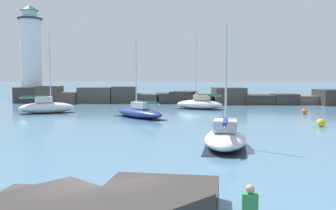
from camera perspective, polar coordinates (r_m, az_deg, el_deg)
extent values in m
cube|color=teal|center=(117.23, 5.48, 2.33)|extent=(400.00, 116.00, 0.01)
cube|color=#383330|center=(63.53, -20.02, 1.50)|extent=(4.08, 5.38, 2.42)
cube|color=#4C443D|center=(62.07, -17.53, 1.57)|extent=(3.76, 4.90, 2.59)
cube|color=brown|center=(60.94, -14.48, 1.17)|extent=(4.76, 5.54, 1.70)
cube|color=#4C443D|center=(59.83, -10.82, 1.52)|extent=(5.59, 5.27, 2.42)
cube|color=#423D38|center=(58.80, -6.63, 1.58)|extent=(4.58, 4.56, 2.55)
cube|color=#423D38|center=(58.42, -3.11, 1.02)|extent=(4.69, 5.00, 1.39)
cube|color=#383330|center=(58.03, -0.17, 1.08)|extent=(4.07, 5.40, 1.55)
cube|color=#383330|center=(57.74, 2.37, 1.20)|extent=(4.05, 5.09, 1.83)
cube|color=#383330|center=(56.85, 5.25, 0.92)|extent=(4.31, 5.38, 1.39)
cube|color=#423D38|center=(56.68, 9.22, 1.40)|extent=(5.26, 5.31, 2.45)
cube|color=#383330|center=(57.70, 13.58, 0.86)|extent=(4.61, 5.51, 1.39)
cube|color=#383330|center=(57.45, 17.36, 0.86)|extent=(3.90, 3.88, 1.56)
cube|color=brown|center=(59.15, 20.02, 0.74)|extent=(4.75, 4.94, 1.26)
cube|color=#383330|center=(59.12, 23.82, 1.10)|extent=(5.02, 5.26, 2.23)
cylinder|color=gray|center=(63.88, -20.02, 1.23)|extent=(4.45, 4.45, 1.80)
cylinder|color=white|center=(63.89, -20.17, 7.10)|extent=(3.30, 3.30, 11.28)
cylinder|color=#232328|center=(64.46, -20.31, 12.22)|extent=(3.79, 3.79, 0.25)
cylinder|color=silver|center=(64.56, -20.33, 12.83)|extent=(2.31, 2.31, 1.15)
cone|color=#194C38|center=(64.72, -20.35, 13.73)|extent=(2.80, 2.80, 0.90)
cube|color=#383330|center=(11.97, -0.91, -13.57)|extent=(3.54, 2.37, 0.76)
ellipsoid|color=navy|center=(37.01, -4.39, -1.24)|extent=(6.38, 6.27, 0.96)
cube|color=black|center=(37.06, -4.38, -1.95)|extent=(6.10, 6.00, 0.03)
cube|color=silver|center=(36.66, -4.09, -0.03)|extent=(2.27, 2.24, 0.64)
cylinder|color=silver|center=(37.27, -4.88, 4.71)|extent=(0.12, 0.12, 6.72)
cylinder|color=#BCBCC1|center=(35.80, -3.14, 0.23)|extent=(2.81, 2.72, 0.10)
cube|color=#1E664C|center=(35.79, -3.14, 0.39)|extent=(2.47, 2.40, 0.20)
ellipsoid|color=white|center=(43.68, -17.99, -0.41)|extent=(6.13, 4.64, 1.23)
cube|color=black|center=(43.73, -17.97, -1.19)|extent=(5.85, 4.46, 0.03)
cube|color=silver|center=(43.59, -18.41, 0.81)|extent=(2.08, 1.81, 0.64)
cylinder|color=silver|center=(43.59, -17.54, 5.50)|extent=(0.12, 0.12, 7.74)
cylinder|color=#BCBCC1|center=(43.52, -19.59, 1.08)|extent=(2.89, 1.72, 0.10)
cube|color=#1E664C|center=(43.51, -19.59, 1.21)|extent=(2.51, 1.56, 0.20)
ellipsoid|color=white|center=(47.02, 4.79, 0.07)|extent=(6.43, 4.11, 1.16)
cube|color=black|center=(47.06, 4.79, -0.62)|extent=(6.13, 3.97, 0.03)
cube|color=beige|center=(46.86, 5.14, 1.16)|extent=(2.11, 1.81, 0.64)
cylinder|color=silver|center=(47.06, 4.31, 5.88)|extent=(0.12, 0.12, 8.36)
cylinder|color=#BCBCC1|center=(46.56, 6.18, 1.41)|extent=(3.16, 1.09, 0.10)
cube|color=#1E664C|center=(46.55, 6.18, 1.54)|extent=(2.73, 1.04, 0.20)
ellipsoid|color=silver|center=(21.83, 8.71, -5.13)|extent=(2.62, 5.99, 0.99)
cube|color=black|center=(21.92, 8.69, -6.36)|extent=(2.56, 5.70, 0.03)
cube|color=#B2B2B7|center=(21.42, 8.72, -3.11)|extent=(1.38, 1.82, 0.64)
cylinder|color=silver|center=(21.98, 8.83, 4.12)|extent=(0.12, 0.12, 6.03)
cylinder|color=#BCBCC1|center=(20.52, 8.69, -2.79)|extent=(0.25, 3.24, 0.10)
cube|color=navy|center=(20.51, 8.69, -2.51)|extent=(0.33, 2.76, 0.20)
sphere|color=yellow|center=(32.88, 22.29, -2.51)|extent=(0.66, 0.66, 0.66)
cylinder|color=black|center=(32.84, 22.31, -1.76)|extent=(0.04, 0.04, 0.20)
sphere|color=#EA5914|center=(43.34, 20.09, -0.92)|extent=(0.58, 0.58, 0.58)
cylinder|color=black|center=(43.31, 20.10, -0.41)|extent=(0.04, 0.04, 0.20)
cube|color=#338C4C|center=(9.16, 12.37, -14.83)|extent=(0.36, 0.22, 0.61)
sphere|color=tan|center=(9.03, 12.42, -12.39)|extent=(0.21, 0.21, 0.21)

